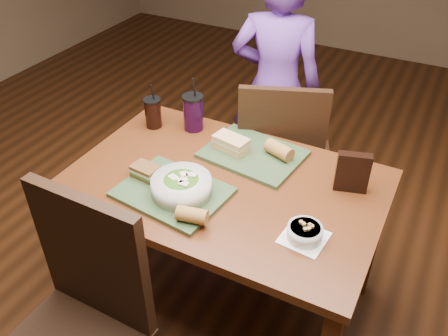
{
  "coord_description": "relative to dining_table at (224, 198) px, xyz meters",
  "views": [
    {
      "loc": [
        0.72,
        -1.39,
        1.96
      ],
      "look_at": [
        0.0,
        0.0,
        0.82
      ],
      "focal_mm": 38.0,
      "sensor_mm": 36.0,
      "label": 1
    }
  ],
  "objects": [
    {
      "name": "diner",
      "position": [
        -0.16,
        0.96,
        0.06
      ],
      "size": [
        0.59,
        0.45,
        1.44
      ],
      "primitive_type": "imported",
      "rotation": [
        0.0,
        0.0,
        3.37
      ],
      "color": "purple",
      "rests_on": "ground"
    },
    {
      "name": "chip_bag",
      "position": [
        0.48,
        0.19,
        0.18
      ],
      "size": [
        0.14,
        0.08,
        0.17
      ],
      "primitive_type": "cube",
      "rotation": [
        0.0,
        0.0,
        0.28
      ],
      "color": "black",
      "rests_on": "dining_table"
    },
    {
      "name": "tray_far",
      "position": [
        0.03,
        0.23,
        0.1
      ],
      "size": [
        0.46,
        0.37,
        0.02
      ],
      "primitive_type": "cube",
      "rotation": [
        0.0,
        0.0,
        -0.12
      ],
      "color": "#334A29",
      "rests_on": "dining_table"
    },
    {
      "name": "cup_berry",
      "position": [
        -0.33,
        0.31,
        0.18
      ],
      "size": [
        0.1,
        0.1,
        0.27
      ],
      "color": "black",
      "rests_on": "dining_table"
    },
    {
      "name": "sandwich_near",
      "position": [
        -0.29,
        -0.14,
        0.13
      ],
      "size": [
        0.12,
        0.09,
        0.05
      ],
      "color": "#593819",
      "rests_on": "tray_near"
    },
    {
      "name": "chair_far",
      "position": [
        0.07,
        0.57,
        -0.11
      ],
      "size": [
        0.55,
        0.56,
        0.98
      ],
      "color": "black",
      "rests_on": "ground"
    },
    {
      "name": "dining_table",
      "position": [
        0.0,
        0.0,
        0.0
      ],
      "size": [
        1.3,
        0.85,
        0.75
      ],
      "color": "#562911",
      "rests_on": "ground"
    },
    {
      "name": "sandwich_far",
      "position": [
        -0.07,
        0.21,
        0.14
      ],
      "size": [
        0.17,
        0.12,
        0.06
      ],
      "color": "tan",
      "rests_on": "tray_far"
    },
    {
      "name": "tray_near",
      "position": [
        -0.15,
        -0.17,
        0.1
      ],
      "size": [
        0.45,
        0.37,
        0.02
      ],
      "primitive_type": "cube",
      "rotation": [
        0.0,
        0.0,
        -0.11
      ],
      "color": "#334A29",
      "rests_on": "dining_table"
    },
    {
      "name": "ground",
      "position": [
        0.0,
        0.0,
        -0.66
      ],
      "size": [
        6.0,
        6.0,
        0.0
      ],
      "primitive_type": "plane",
      "color": "#381C0B",
      "rests_on": "ground"
    },
    {
      "name": "baguette_far",
      "position": [
        0.14,
        0.25,
        0.14
      ],
      "size": [
        0.14,
        0.1,
        0.06
      ],
      "primitive_type": "cylinder",
      "rotation": [
        0.0,
        1.57,
        -0.35
      ],
      "color": "#AD7533",
      "rests_on": "tray_far"
    },
    {
      "name": "chair_near",
      "position": [
        -0.19,
        -0.71,
        -0.08
      ],
      "size": [
        0.46,
        0.46,
        1.04
      ],
      "color": "black",
      "rests_on": "ground"
    },
    {
      "name": "salad_bowl",
      "position": [
        -0.1,
        -0.16,
        0.15
      ],
      "size": [
        0.24,
        0.24,
        0.08
      ],
      "color": "silver",
      "rests_on": "tray_near"
    },
    {
      "name": "soup_bowl",
      "position": [
        0.41,
        -0.16,
        0.12
      ],
      "size": [
        0.17,
        0.17,
        0.06
      ],
      "color": "white",
      "rests_on": "dining_table"
    },
    {
      "name": "cup_cola",
      "position": [
        -0.51,
        0.24,
        0.17
      ],
      "size": [
        0.08,
        0.08,
        0.23
      ],
      "color": "black",
      "rests_on": "dining_table"
    },
    {
      "name": "baguette_near",
      "position": [
        0.02,
        -0.29,
        0.14
      ],
      "size": [
        0.12,
        0.08,
        0.06
      ],
      "primitive_type": "cylinder",
      "rotation": [
        0.0,
        1.57,
        0.2
      ],
      "color": "#AD7533",
      "rests_on": "tray_near"
    }
  ]
}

